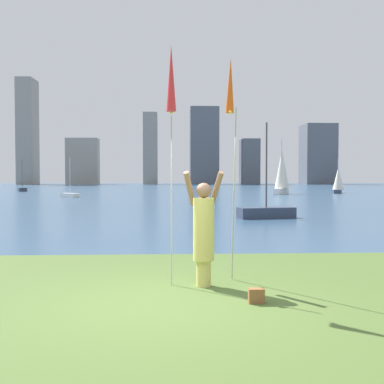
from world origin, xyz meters
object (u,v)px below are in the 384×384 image
object	(u,v)px
sailboat_2	(282,172)
sailboat_6	(338,180)
person	(204,230)
kite_flag_right	(230,92)
kite_flag_left	(171,85)
bag	(256,296)
sailboat_1	(22,189)
sailboat_5	(70,195)
sailboat_4	(266,212)

from	to	relation	value
sailboat_2	sailboat_6	xyz separation A→B (m)	(6.91, 2.48, -0.91)
person	kite_flag_right	xyz separation A→B (m)	(0.54, 0.72, 2.42)
person	kite_flag_left	size ratio (longest dim) A/B	0.48
bag	sailboat_1	world-z (taller)	sailboat_1
sailboat_6	sailboat_5	bearing A→B (deg)	-161.23
person	sailboat_6	size ratio (longest dim) A/B	0.51
sailboat_1	sailboat_4	distance (m)	43.32
person	sailboat_6	world-z (taller)	sailboat_6
person	kite_flag_left	xyz separation A→B (m)	(-0.54, -0.06, 2.39)
kite_flag_right	sailboat_4	distance (m)	12.34
sailboat_5	sailboat_6	distance (m)	28.84
bag	sailboat_5	world-z (taller)	sailboat_5
kite_flag_left	kite_flag_right	size ratio (longest dim) A/B	1.00
kite_flag_left	sailboat_1	size ratio (longest dim) A/B	1.00
person	sailboat_4	xyz separation A→B (m)	(3.64, 12.26, -0.67)
person	sailboat_4	distance (m)	12.81
kite_flag_right	sailboat_5	size ratio (longest dim) A/B	1.13
bag	sailboat_4	size ratio (longest dim) A/B	0.05
bag	sailboat_6	bearing A→B (deg)	68.11
bag	sailboat_2	xyz separation A→B (m)	(10.25, 40.24, 2.24)
sailboat_4	kite_flag_left	bearing A→B (deg)	-108.73
kite_flag_right	sailboat_6	size ratio (longest dim) A/B	1.05
sailboat_1	sailboat_6	distance (m)	37.64
sailboat_4	sailboat_5	bearing A→B (deg)	122.98
sailboat_1	sailboat_5	distance (m)	19.34
kite_flag_right	person	bearing A→B (deg)	-126.63
person	sailboat_6	bearing A→B (deg)	48.26
person	kite_flag_right	bearing A→B (deg)	34.83
kite_flag_left	sailboat_4	distance (m)	13.37
sailboat_2	sailboat_6	size ratio (longest dim) A/B	1.51
person	sailboat_5	bearing A→B (deg)	87.68
kite_flag_right	sailboat_5	xyz separation A→B (m)	(-9.96, 31.67, -3.14)
person	sailboat_4	bearing A→B (deg)	54.92
kite_flag_right	sailboat_2	distance (m)	39.85
sailboat_1	kite_flag_right	bearing A→B (deg)	-68.04
person	kite_flag_left	bearing A→B (deg)	168.31
bag	sailboat_1	xyz separation A→B (m)	(-19.70, 50.25, 0.16)
kite_flag_right	sailboat_5	distance (m)	33.35
bag	sailboat_5	size ratio (longest dim) A/B	0.06
kite_flag_left	sailboat_5	world-z (taller)	kite_flag_left
sailboat_4	sailboat_6	xyz separation A→B (m)	(14.22, 29.40, 1.15)
sailboat_4	person	bearing A→B (deg)	-106.54
sailboat_5	sailboat_6	world-z (taller)	sailboat_6
person	sailboat_6	distance (m)	45.33
sailboat_5	kite_flag_right	bearing A→B (deg)	-72.53
person	sailboat_2	distance (m)	40.71
kite_flag_left	kite_flag_right	xyz separation A→B (m)	(1.08, 0.79, 0.03)
person	kite_flag_right	distance (m)	2.58
sailboat_1	sailboat_2	xyz separation A→B (m)	(29.95, -10.01, 2.08)
sailboat_2	sailboat_4	distance (m)	27.97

